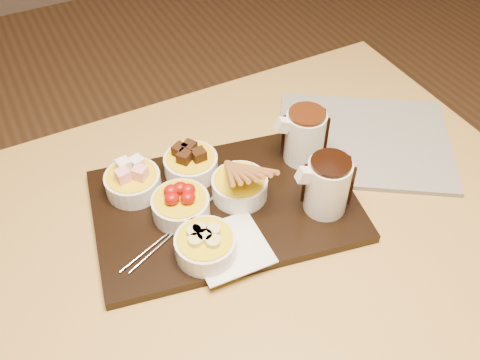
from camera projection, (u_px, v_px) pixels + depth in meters
name	position (u px, v px, depth m)	size (l,w,h in m)	color
dining_table	(222.00, 269.00, 0.99)	(1.20, 0.80, 0.75)	#B28B42
serving_board	(225.00, 205.00, 0.96)	(0.46, 0.30, 0.02)	black
napkin	(230.00, 247.00, 0.88)	(0.12, 0.12, 0.00)	white
bowl_marshmallows	(133.00, 183.00, 0.96)	(0.10, 0.10, 0.04)	silver
bowl_cake	(191.00, 165.00, 0.99)	(0.10, 0.10, 0.04)	silver
bowl_strawberries	(181.00, 207.00, 0.92)	(0.10, 0.10, 0.04)	silver
bowl_biscotti	(240.00, 187.00, 0.95)	(0.10, 0.10, 0.04)	silver
bowl_bananas	(206.00, 246.00, 0.86)	(0.10, 0.10, 0.04)	silver
pitcher_dark_chocolate	(327.00, 186.00, 0.91)	(0.07, 0.07, 0.10)	silver
pitcher_milk_chocolate	(305.00, 137.00, 1.00)	(0.07, 0.07, 0.10)	silver
fondue_skewers	(179.00, 224.00, 0.91)	(0.26, 0.03, 0.01)	silver
newspaper	(364.00, 140.00, 1.09)	(0.34, 0.28, 0.01)	beige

